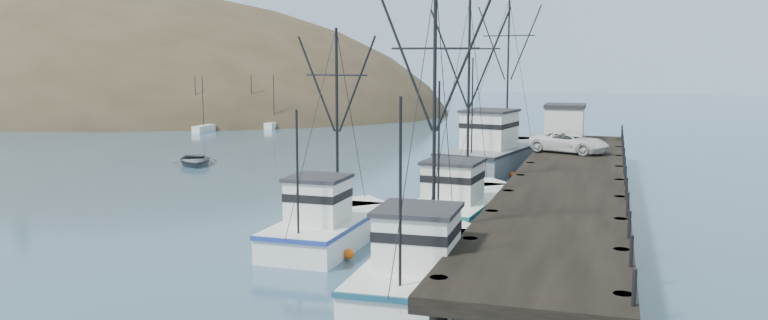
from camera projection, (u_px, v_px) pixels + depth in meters
ground at (179, 273)px, 29.48m from camera, size 400.00×400.00×0.00m
pier at (569, 183)px, 40.31m from camera, size 6.00×44.00×2.00m
headland at (49, 133)px, 126.34m from camera, size 134.80×78.00×51.00m
distant_ridge at (589, 89)px, 187.48m from camera, size 360.00×40.00×26.00m
distant_ridge_far at (412, 85)px, 216.23m from camera, size 180.00×25.00×18.00m
moored_sailboats at (213, 123)px, 91.18m from camera, size 23.37×19.24×6.35m
trawler_near at (427, 265)px, 27.65m from camera, size 4.00×11.46×11.61m
trawler_mid at (331, 225)px, 34.11m from camera, size 3.50×9.96×10.09m
trawler_far at (461, 203)px, 39.23m from camera, size 4.51×11.54×11.73m
work_vessel at (499, 153)px, 56.34m from camera, size 7.27×15.63×13.03m
pier_shed at (565, 122)px, 57.52m from camera, size 3.00×3.20×2.80m
pickup_truck at (570, 142)px, 50.27m from camera, size 5.74×4.20×1.45m
motorboat at (195, 165)px, 58.64m from camera, size 5.70×6.15×1.04m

